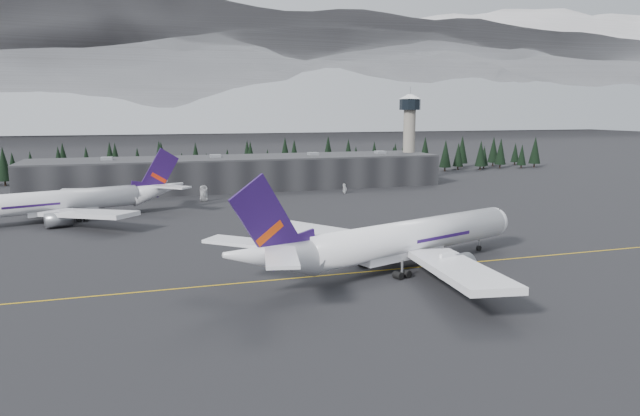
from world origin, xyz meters
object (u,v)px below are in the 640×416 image
object	(u,v)px
jet_main	(390,241)
control_tower	(409,128)
terminal	(241,173)
jet_parked	(72,201)
gse_vehicle_a	(204,199)
gse_vehicle_b	(345,192)

from	to	relation	value
jet_main	control_tower	bearing A→B (deg)	43.45
terminal	control_tower	distance (m)	76.98
jet_main	jet_parked	size ratio (longest dim) A/B	1.06
terminal	jet_main	size ratio (longest dim) A/B	2.34
control_tower	gse_vehicle_a	size ratio (longest dim) A/B	6.88
jet_parked	gse_vehicle_b	bearing A→B (deg)	178.12
control_tower	jet_parked	bearing A→B (deg)	-157.31
terminal	gse_vehicle_b	distance (m)	43.59
jet_main	gse_vehicle_b	xyz separation A→B (m)	(27.78, 101.95, -5.21)
jet_parked	gse_vehicle_a	distance (m)	45.34
jet_main	jet_parked	bearing A→B (deg)	111.17
control_tower	jet_main	bearing A→B (deg)	-117.52
control_tower	jet_parked	size ratio (longest dim) A/B	0.59
terminal	jet_parked	world-z (taller)	jet_parked
gse_vehicle_a	gse_vehicle_b	xyz separation A→B (m)	(52.63, 3.80, -0.12)
control_tower	gse_vehicle_b	bearing A→B (deg)	-144.46
terminal	jet_parked	bearing A→B (deg)	-137.52
jet_parked	gse_vehicle_a	bearing A→B (deg)	-167.89
control_tower	jet_parked	distance (m)	144.19
jet_parked	control_tower	bearing A→B (deg)	-175.24
jet_parked	jet_main	bearing A→B (deg)	112.27
control_tower	gse_vehicle_b	xyz separation A→B (m)	(-40.33, -28.81, -22.76)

